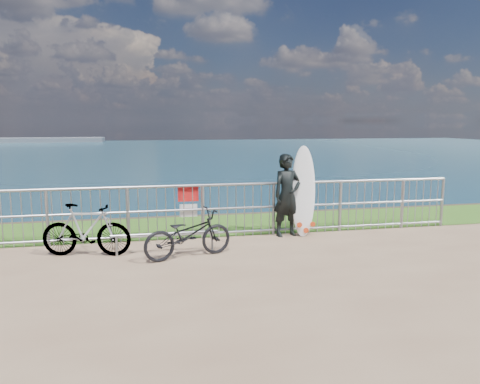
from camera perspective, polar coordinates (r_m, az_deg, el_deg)
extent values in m
plane|color=#31641B|center=(10.85, -2.62, -4.04)|extent=(120.00, 120.00, 0.00)
cube|color=brown|center=(12.74, -3.44, -13.93)|extent=(120.00, 0.30, 5.00)
plane|color=navy|center=(98.04, -10.90, 4.19)|extent=(260.00, 260.00, 0.00)
cylinder|color=gray|center=(9.59, -1.61, 0.91)|extent=(10.00, 0.06, 0.06)
cylinder|color=gray|center=(9.66, -1.60, -2.00)|extent=(10.00, 0.05, 0.05)
cylinder|color=gray|center=(9.77, -1.58, -4.91)|extent=(10.00, 0.05, 0.05)
cylinder|color=gray|center=(9.70, -22.43, -2.96)|extent=(0.06, 0.06, 1.10)
cylinder|color=gray|center=(9.53, -13.52, -2.73)|extent=(0.06, 0.06, 1.10)
cylinder|color=gray|center=(9.60, -4.53, -2.43)|extent=(0.06, 0.06, 1.10)
cylinder|color=gray|center=(9.90, 4.11, -2.09)|extent=(0.06, 0.06, 1.10)
cylinder|color=gray|center=(10.41, 12.08, -1.73)|extent=(0.06, 0.06, 1.10)
cylinder|color=gray|center=(11.10, 19.18, -1.38)|extent=(0.06, 0.06, 1.10)
cylinder|color=gray|center=(11.64, 23.41, -1.16)|extent=(0.06, 0.06, 1.10)
cube|color=red|center=(9.56, -6.34, -0.25)|extent=(0.42, 0.02, 0.30)
cube|color=white|center=(9.56, -6.33, -0.25)|extent=(0.38, 0.01, 0.08)
cube|color=white|center=(9.62, -6.30, -2.25)|extent=(0.36, 0.02, 0.26)
imported|color=black|center=(9.77, 5.77, -0.40)|extent=(0.70, 0.54, 1.72)
ellipsoid|color=white|center=(9.87, 7.72, 0.17)|extent=(0.60, 0.56, 1.90)
cone|color=#BF3714|center=(9.84, 7.08, -3.88)|extent=(0.11, 0.21, 0.11)
cone|color=#BF3714|center=(9.93, 8.66, -3.79)|extent=(0.11, 0.21, 0.11)
cone|color=#BF3714|center=(9.91, 7.86, -4.53)|extent=(0.11, 0.21, 0.11)
imported|color=black|center=(8.29, -6.34, -5.12)|extent=(1.72, 1.01, 0.85)
imported|color=black|center=(8.76, -18.24, -4.42)|extent=(1.64, 0.77, 0.95)
cylinder|color=gray|center=(8.60, -9.12, -5.02)|extent=(1.92, 0.05, 0.05)
cylinder|color=gray|center=(8.66, -14.82, -6.40)|extent=(0.04, 0.04, 0.37)
cylinder|color=gray|center=(8.73, -3.41, -5.99)|extent=(0.04, 0.04, 0.37)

